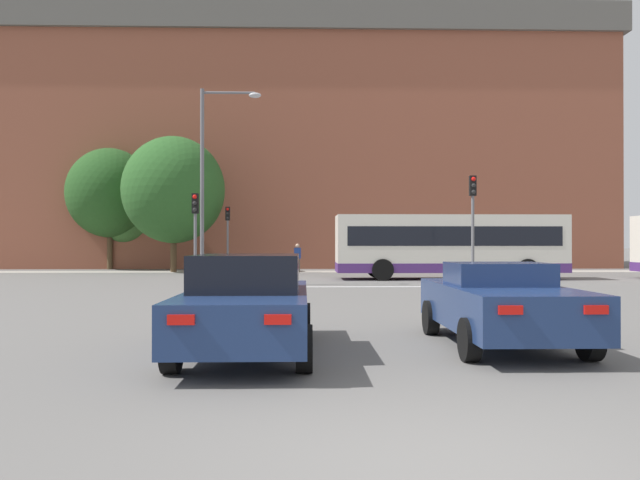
{
  "coord_description": "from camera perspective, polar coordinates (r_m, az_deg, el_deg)",
  "views": [
    {
      "loc": [
        -1.16,
        -4.65,
        1.72
      ],
      "look_at": [
        -0.41,
        24.02,
        1.87
      ],
      "focal_mm": 35.0,
      "sensor_mm": 36.0,
      "label": 1
    }
  ],
  "objects": [
    {
      "name": "ground_plane",
      "position": [
        5.09,
        12.58,
        -20.02
      ],
      "size": [
        400.0,
        400.0,
        0.0
      ],
      "primitive_type": "plane",
      "color": "#605E5B"
    },
    {
      "name": "stop_line_strip",
      "position": [
        24.58,
        1.22,
        -4.29
      ],
      "size": [
        8.21,
        0.3,
        0.01
      ],
      "primitive_type": "cube",
      "color": "silver",
      "rests_on": "ground_plane"
    },
    {
      "name": "far_pavement",
      "position": [
        37.6,
        0.28,
        -2.91
      ],
      "size": [
        69.12,
        2.5,
        0.01
      ],
      "primitive_type": "cube",
      "color": "#A09B91",
      "rests_on": "ground_plane"
    },
    {
      "name": "brick_civic_building",
      "position": [
        49.88,
        -2.36,
        8.2
      ],
      "size": [
        45.64,
        16.27,
        19.7
      ],
      "color": "brown",
      "rests_on": "ground_plane"
    },
    {
      "name": "car_saloon_left",
      "position": [
        9.83,
        -6.59,
        -5.77
      ],
      "size": [
        1.97,
        4.87,
        1.54
      ],
      "rotation": [
        0.0,
        0.0,
        -0.0
      ],
      "color": "navy",
      "rests_on": "ground_plane"
    },
    {
      "name": "car_roadster_right",
      "position": [
        10.9,
        16.13,
        -5.6
      ],
      "size": [
        2.01,
        4.4,
        1.39
      ],
      "rotation": [
        0.0,
        0.0,
        0.0
      ],
      "color": "navy",
      "rests_on": "ground_plane"
    },
    {
      "name": "bus_crossing_lead",
      "position": [
        30.43,
        11.71,
        -0.45
      ],
      "size": [
        10.8,
        2.72,
        3.04
      ],
      "rotation": [
        0.0,
        0.0,
        -1.57
      ],
      "color": "silver",
      "rests_on": "ground_plane"
    },
    {
      "name": "traffic_light_near_left",
      "position": [
        25.09,
        -11.34,
        1.51
      ],
      "size": [
        0.26,
        0.31,
        3.69
      ],
      "color": "slate",
      "rests_on": "ground_plane"
    },
    {
      "name": "traffic_light_near_right",
      "position": [
        25.5,
        13.8,
        2.48
      ],
      "size": [
        0.26,
        0.31,
        4.4
      ],
      "color": "slate",
      "rests_on": "ground_plane"
    },
    {
      "name": "traffic_light_far_left",
      "position": [
        36.76,
        -8.44,
        1.09
      ],
      "size": [
        0.26,
        0.31,
        3.85
      ],
      "color": "slate",
      "rests_on": "ground_plane"
    },
    {
      "name": "street_lamp_junction",
      "position": [
        25.9,
        -9.84,
        6.69
      ],
      "size": [
        2.47,
        0.36,
        8.01
      ],
      "color": "slate",
      "rests_on": "ground_plane"
    },
    {
      "name": "pedestrian_waiting",
      "position": [
        36.81,
        -2.07,
        -1.42
      ],
      "size": [
        0.4,
        0.24,
        1.69
      ],
      "rotation": [
        0.0,
        0.0,
        3.12
      ],
      "color": "brown",
      "rests_on": "ground_plane"
    },
    {
      "name": "tree_by_building",
      "position": [
        38.17,
        -13.24,
        4.48
      ],
      "size": [
        6.05,
        6.05,
        8.07
      ],
      "color": "#4C3823",
      "rests_on": "ground_plane"
    },
    {
      "name": "tree_kerbside",
      "position": [
        43.37,
        -18.66,
        4.09
      ],
      "size": [
        5.6,
        5.6,
        7.97
      ],
      "color": "#4C3823",
      "rests_on": "ground_plane"
    },
    {
      "name": "tree_distant",
      "position": [
        43.88,
        -17.31,
        2.1
      ],
      "size": [
        3.64,
        3.64,
        5.46
      ],
      "color": "#4C3823",
      "rests_on": "ground_plane"
    }
  ]
}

